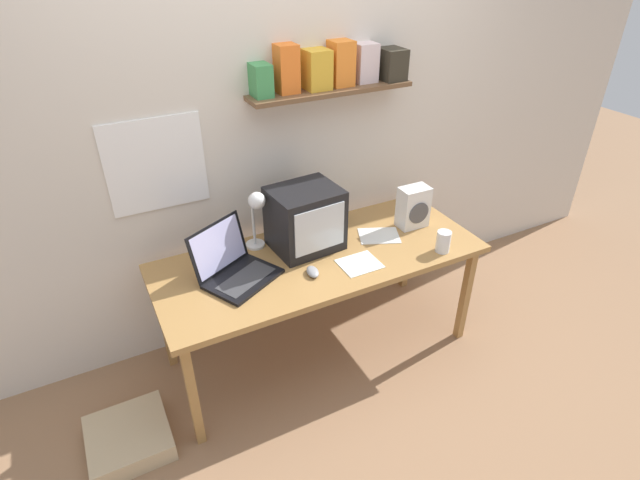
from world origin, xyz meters
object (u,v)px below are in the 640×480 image
Objects in this scene: desk_lamp at (256,210)px; loose_paper_near_laptop at (379,236)px; printed_handout at (359,264)px; floor_cushion at (129,438)px; computer_mouse at (313,272)px; space_heater at (413,207)px; laptop at (233,265)px; crt_monitor at (305,219)px; juice_glass at (443,242)px; corner_desk at (320,263)px.

loose_paper_near_laptop is (0.68, -0.19, -0.25)m from desk_lamp.
floor_cushion is at bearing 179.87° from printed_handout.
computer_mouse reaches higher than loose_paper_near_laptop.
loose_paper_near_laptop reaches higher than floor_cushion.
space_heater is (0.92, -0.18, -0.13)m from desk_lamp.
laptop is at bearing 154.31° from computer_mouse.
crt_monitor is at bearing -29.79° from desk_lamp.
printed_handout is at bearing -0.13° from floor_cushion.
printed_handout is (-0.48, 0.10, -0.05)m from juice_glass.
corner_desk is 1.33m from floor_cushion.
laptop is 2.19× the size of printed_handout.
desk_lamp is at bearing 151.49° from juice_glass.
crt_monitor is 1.09× the size of desk_lamp.
juice_glass reaches higher than corner_desk.
crt_monitor is (-0.03, 0.12, 0.23)m from corner_desk.
crt_monitor is at bearing -16.93° from laptop.
printed_handout is 1.47m from floor_cushion.
juice_glass is 0.38m from loose_paper_near_laptop.
laptop is 1.13m from space_heater.
juice_glass reaches higher than printed_handout.
laptop is 1.16m from juice_glass.
floor_cushion is (-1.17, -0.17, -0.59)m from corner_desk.
laptop is at bearing 175.54° from corner_desk.
printed_handout is 0.54× the size of floor_cushion.
juice_glass is at bearing -92.29° from space_heater.
space_heater reaches higher than loose_paper_near_laptop.
desk_lamp is 0.91× the size of floor_cushion.
juice_glass is 0.32× the size of floor_cushion.
computer_mouse is at bearing -165.89° from space_heater.
laptop is at bearing 161.70° from printed_handout.
loose_paper_near_laptop is 0.32m from printed_handout.
computer_mouse is (-0.09, -0.26, -0.16)m from crt_monitor.
laptop is (-0.46, -0.09, -0.11)m from crt_monitor.
space_heater reaches higher than corner_desk.
computer_mouse reaches higher than corner_desk.
desk_lamp is 2.89× the size of juice_glass.
printed_handout is at bearing -52.05° from desk_lamp.
space_heater is at bearing -11.63° from crt_monitor.
space_heater reaches higher than juice_glass.
floor_cushion is (-1.15, -0.29, -0.82)m from crt_monitor.
crt_monitor is 1.37× the size of loose_paper_near_laptop.
printed_handout is at bearing -156.06° from space_heater.
desk_lamp reaches higher than crt_monitor.
printed_handout is at bearing -6.93° from computer_mouse.
juice_glass is 0.32m from space_heater.
juice_glass is 1.94m from floor_cushion.
laptop is at bearing -149.68° from desk_lamp.
corner_desk is at bearing 50.40° from computer_mouse.
desk_lamp is at bearing 164.10° from loose_paper_near_laptop.
floor_cushion is at bearing -171.77° from corner_desk.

